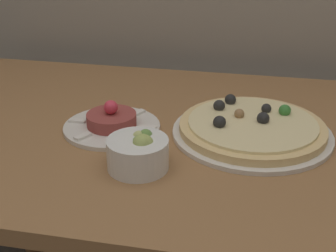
{
  "coord_description": "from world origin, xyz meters",
  "views": [
    {
      "loc": [
        0.15,
        -0.53,
        1.26
      ],
      "look_at": [
        -0.03,
        0.34,
        0.83
      ],
      "focal_mm": 50.0,
      "sensor_mm": 36.0,
      "label": 1
    }
  ],
  "objects": [
    {
      "name": "pizza_plate",
      "position": [
        0.14,
        0.42,
        0.81
      ],
      "size": [
        0.35,
        0.35,
        0.06
      ],
      "color": "silver",
      "rests_on": "dining_table"
    },
    {
      "name": "tartare_plate",
      "position": [
        -0.17,
        0.38,
        0.81
      ],
      "size": [
        0.22,
        0.22,
        0.07
      ],
      "color": "silver",
      "rests_on": "dining_table"
    },
    {
      "name": "dining_table",
      "position": [
        0.0,
        0.41,
        0.69
      ],
      "size": [
        1.42,
        0.83,
        0.79
      ],
      "color": "olive",
      "rests_on": "ground_plane"
    },
    {
      "name": "small_bowl",
      "position": [
        -0.06,
        0.23,
        0.83
      ],
      "size": [
        0.12,
        0.12,
        0.07
      ],
      "color": "white",
      "rests_on": "dining_table"
    }
  ]
}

